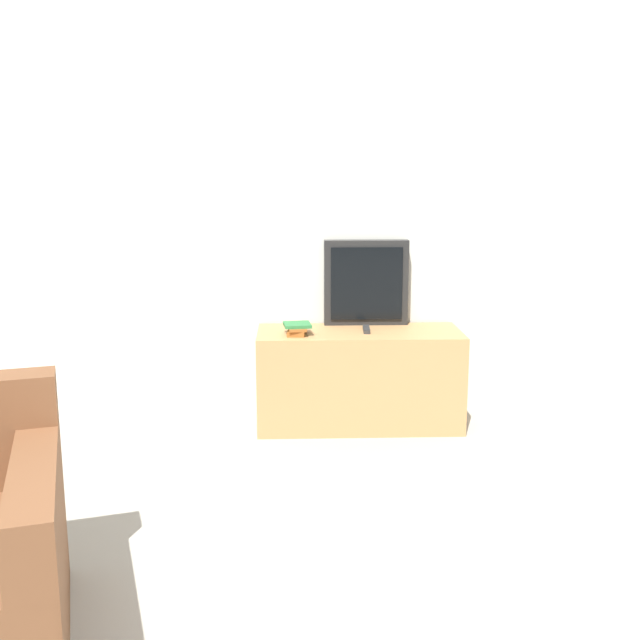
{
  "coord_description": "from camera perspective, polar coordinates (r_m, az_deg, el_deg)",
  "views": [
    {
      "loc": [
        0.34,
        -1.63,
        1.53
      ],
      "look_at": [
        0.47,
        2.17,
        0.77
      ],
      "focal_mm": 42.0,
      "sensor_mm": 36.0,
      "label": 1
    }
  ],
  "objects": [
    {
      "name": "tv_stand",
      "position": [
        4.55,
        2.99,
        -4.45
      ],
      "size": [
        1.22,
        0.49,
        0.59
      ],
      "color": "tan",
      "rests_on": "ground_plane"
    },
    {
      "name": "wall_back",
      "position": [
        4.68,
        -6.24,
        8.45
      ],
      "size": [
        9.0,
        0.06,
        2.6
      ],
      "color": "silver",
      "rests_on": "ground_plane"
    },
    {
      "name": "book_stack",
      "position": [
        4.39,
        -1.76,
        -0.64
      ],
      "size": [
        0.17,
        0.22,
        0.07
      ],
      "color": "#995623",
      "rests_on": "tv_stand"
    },
    {
      "name": "television",
      "position": [
        4.64,
        3.52,
        2.86
      ],
      "size": [
        0.52,
        0.09,
        0.53
      ],
      "color": "black",
      "rests_on": "tv_stand"
    },
    {
      "name": "remote_on_stand",
      "position": [
        4.48,
        3.55,
        -0.71
      ],
      "size": [
        0.05,
        0.17,
        0.02
      ],
      "rotation": [
        0.0,
        0.0,
        -0.05
      ],
      "color": "#2D2D2D",
      "rests_on": "tv_stand"
    }
  ]
}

